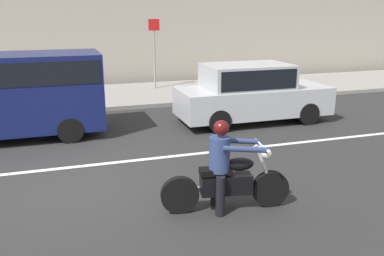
{
  "coord_description": "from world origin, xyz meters",
  "views": [
    {
      "loc": [
        -0.06,
        -7.73,
        3.21
      ],
      "look_at": [
        2.19,
        -0.79,
        1.14
      ],
      "focal_mm": 38.85,
      "sensor_mm": 36.0,
      "label": 1
    }
  ],
  "objects_px": {
    "parked_sedan_silver": "(251,93)",
    "street_sign_post": "(154,47)",
    "parked_van_navy": "(7,90)",
    "motorcycle_with_rider_denim_blue": "(226,174)"
  },
  "relations": [
    {
      "from": "parked_sedan_silver",
      "to": "street_sign_post",
      "type": "bearing_deg",
      "value": 106.13
    },
    {
      "from": "parked_van_navy",
      "to": "street_sign_post",
      "type": "xyz_separation_m",
      "value": [
        5.02,
        5.11,
        0.55
      ]
    },
    {
      "from": "street_sign_post",
      "to": "motorcycle_with_rider_denim_blue",
      "type": "bearing_deg",
      "value": -96.87
    },
    {
      "from": "parked_van_navy",
      "to": "street_sign_post",
      "type": "distance_m",
      "value": 7.19
    },
    {
      "from": "parked_sedan_silver",
      "to": "parked_van_navy",
      "type": "bearing_deg",
      "value": 176.39
    },
    {
      "from": "parked_sedan_silver",
      "to": "street_sign_post",
      "type": "relative_size",
      "value": 1.61
    },
    {
      "from": "motorcycle_with_rider_denim_blue",
      "to": "parked_van_navy",
      "type": "relative_size",
      "value": 0.46
    },
    {
      "from": "parked_van_navy",
      "to": "motorcycle_with_rider_denim_blue",
      "type": "bearing_deg",
      "value": -55.54
    },
    {
      "from": "street_sign_post",
      "to": "parked_sedan_silver",
      "type": "bearing_deg",
      "value": -73.87
    },
    {
      "from": "motorcycle_with_rider_denim_blue",
      "to": "street_sign_post",
      "type": "xyz_separation_m",
      "value": [
        1.27,
        10.57,
        1.17
      ]
    }
  ]
}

